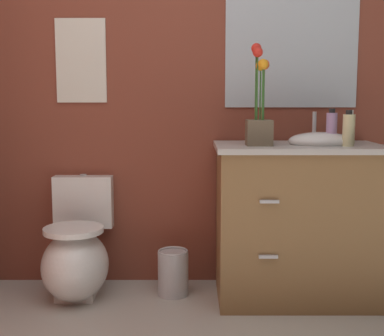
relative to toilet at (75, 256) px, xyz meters
name	(u,v)px	position (x,y,z in m)	size (l,w,h in m)	color
wall_back	(217,83)	(0.84, 0.30, 1.01)	(3.92, 0.05, 2.50)	brown
toilet	(75,256)	(0.00, 0.00, 0.00)	(0.38, 0.59, 0.69)	white
vanity_cabinet	(295,220)	(1.28, -0.03, 0.22)	(0.94, 0.56, 1.08)	brown
flower_vase	(257,114)	(1.04, -0.08, 0.82)	(0.14, 0.14, 0.55)	brown
soap_bottle	(330,128)	(1.45, -0.05, 0.75)	(0.06, 0.06, 0.20)	#B28CBF
lotion_bottle	(348,128)	(1.57, 0.01, 0.74)	(0.05, 0.05, 0.19)	beige
hand_wash_bottle	(346,130)	(1.52, -0.13, 0.74)	(0.06, 0.06, 0.20)	beige
trash_bin	(171,272)	(0.56, 0.02, -0.11)	(0.18, 0.18, 0.27)	#B7B7BC
wall_poster	(79,61)	(0.00, 0.27, 1.14)	(0.30, 0.01, 0.50)	silver
wall_mirror	(290,49)	(1.27, 0.27, 1.21)	(0.80, 0.01, 0.70)	#B2BCC6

